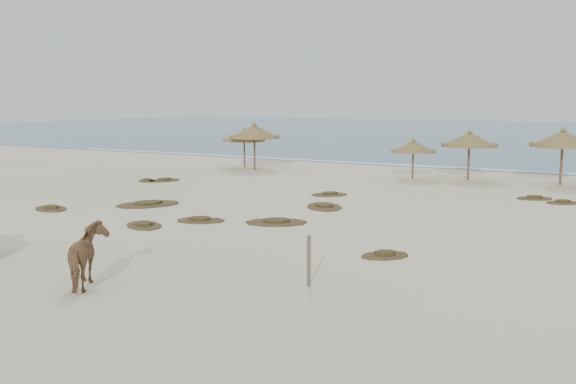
# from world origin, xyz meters

# --- Properties ---
(ground) EXTENTS (160.00, 160.00, 0.00)m
(ground) POSITION_xyz_m (0.00, 0.00, 0.00)
(ground) COLOR beige
(ground) RESTS_ON ground
(ocean) EXTENTS (200.00, 100.00, 0.01)m
(ocean) POSITION_xyz_m (0.00, 75.00, 0.00)
(ocean) COLOR #2B6283
(ocean) RESTS_ON ground
(foam_line) EXTENTS (70.00, 0.60, 0.01)m
(foam_line) POSITION_xyz_m (0.00, 26.00, 0.00)
(foam_line) COLOR white
(foam_line) RESTS_ON ground
(palapa_0) EXTENTS (2.97, 2.97, 2.71)m
(palapa_0) POSITION_xyz_m (-13.08, 19.42, 2.10)
(palapa_0) COLOR brown
(palapa_0) RESTS_ON ground
(palapa_1) EXTENTS (3.41, 3.41, 3.14)m
(palapa_1) POSITION_xyz_m (-11.74, 18.61, 2.44)
(palapa_1) COLOR brown
(palapa_1) RESTS_ON ground
(palapa_2) EXTENTS (2.57, 2.57, 2.39)m
(palapa_2) POSITION_xyz_m (-0.93, 18.69, 1.85)
(palapa_2) COLOR brown
(palapa_2) RESTS_ON ground
(palapa_3) EXTENTS (4.06, 4.06, 2.94)m
(palapa_3) POSITION_xyz_m (1.97, 19.89, 2.28)
(palapa_3) COLOR brown
(palapa_3) RESTS_ON ground
(palapa_4) EXTENTS (4.47, 4.47, 3.15)m
(palapa_4) POSITION_xyz_m (6.86, 20.24, 2.45)
(palapa_4) COLOR brown
(palapa_4) RESTS_ON ground
(horse) EXTENTS (1.78, 1.96, 1.55)m
(horse) POSITION_xyz_m (-0.83, -6.12, 0.77)
(horse) COLOR #956743
(horse) RESTS_ON ground
(fence_post_near) EXTENTS (0.11, 0.11, 1.28)m
(fence_post_near) POSITION_xyz_m (3.86, -3.41, 0.64)
(fence_post_near) COLOR brown
(fence_post_near) RESTS_ON ground
(scrub_0) EXTENTS (2.10, 1.73, 0.16)m
(scrub_0) POSITION_xyz_m (-10.79, 1.15, 0.05)
(scrub_0) COLOR brown
(scrub_0) RESTS_ON ground
(scrub_1) EXTENTS (3.03, 3.40, 0.16)m
(scrub_1) POSITION_xyz_m (-8.01, 4.05, 0.05)
(scrub_1) COLOR brown
(scrub_1) RESTS_ON ground
(scrub_2) EXTENTS (2.18, 1.84, 0.16)m
(scrub_2) POSITION_xyz_m (-3.70, 2.14, 0.05)
(scrub_2) COLOR brown
(scrub_2) RESTS_ON ground
(scrub_3) EXTENTS (2.54, 2.72, 0.16)m
(scrub_3) POSITION_xyz_m (-0.99, 7.27, 0.05)
(scrub_3) COLOR brown
(scrub_3) RESTS_ON ground
(scrub_6) EXTENTS (1.76, 2.20, 0.16)m
(scrub_6) POSITION_xyz_m (-12.90, 10.89, 0.05)
(scrub_6) COLOR brown
(scrub_6) RESTS_ON ground
(scrub_7) EXTENTS (1.97, 1.77, 0.16)m
(scrub_7) POSITION_xyz_m (6.48, 14.18, 0.05)
(scrub_7) COLOR brown
(scrub_7) RESTS_ON ground
(scrub_8) EXTENTS (1.64, 1.48, 0.16)m
(scrub_8) POSITION_xyz_m (-13.62, 10.25, 0.05)
(scrub_8) COLOR brown
(scrub_8) RESTS_ON ground
(scrub_9) EXTENTS (2.78, 2.49, 0.16)m
(scrub_9) POSITION_xyz_m (-0.99, 3.23, 0.05)
(scrub_9) COLOR brown
(scrub_9) RESTS_ON ground
(scrub_10) EXTENTS (1.80, 1.66, 0.16)m
(scrub_10) POSITION_xyz_m (7.78, 13.49, 0.05)
(scrub_10) COLOR brown
(scrub_10) RESTS_ON ground
(scrub_11) EXTENTS (2.18, 1.95, 0.16)m
(scrub_11) POSITION_xyz_m (-4.89, 0.32, 0.05)
(scrub_11) COLOR brown
(scrub_11) RESTS_ON ground
(scrub_12) EXTENTS (1.71, 1.77, 0.16)m
(scrub_12) POSITION_xyz_m (4.41, 0.38, 0.05)
(scrub_12) COLOR brown
(scrub_12) RESTS_ON ground
(scrub_13) EXTENTS (2.12, 2.11, 0.16)m
(scrub_13) POSITION_xyz_m (-2.33, 10.56, 0.05)
(scrub_13) COLOR brown
(scrub_13) RESTS_ON ground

